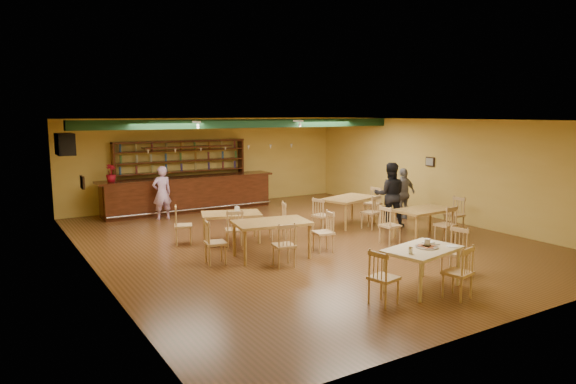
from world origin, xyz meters
TOP-DOWN VIEW (x-y plane):
  - floor at (0.00, 0.00)m, footprint 12.00×12.00m
  - ceiling_beam at (0.00, 2.80)m, footprint 10.00×0.30m
  - track_rail_left at (-1.80, 3.40)m, footprint 0.05×2.50m
  - track_rail_right at (1.40, 3.40)m, footprint 0.05×2.50m
  - ac_unit at (-4.80, 4.20)m, footprint 0.34×0.70m
  - picture_left at (-4.97, 1.00)m, footprint 0.04×0.34m
  - picture_right at (4.97, 0.50)m, footprint 0.04×0.34m
  - bar_counter at (-1.05, 5.15)m, footprint 5.75×0.85m
  - back_bar_hutch at (-1.05, 5.78)m, footprint 4.45×0.40m
  - poinsettia at (-3.47, 5.15)m, footprint 0.38×0.38m
  - dining_table_a at (-1.58, 0.80)m, footprint 1.65×1.29m
  - dining_table_b at (2.13, 0.82)m, footprint 1.79×1.36m
  - dining_table_c at (-1.44, -0.98)m, footprint 1.77×1.23m
  - dining_table_d at (2.82, -1.39)m, footprint 1.52×0.95m
  - near_table at (-0.11, -4.18)m, footprint 1.56×1.17m
  - pizza_tray at (-0.01, -4.18)m, footprint 0.45×0.45m
  - parmesan_shaker at (-0.56, -4.33)m, footprint 0.09×0.09m
  - napkin_stack at (0.25, -3.98)m, footprint 0.21×0.16m
  - pizza_server at (0.14, -4.13)m, footprint 0.33×0.18m
  - side_plate at (0.45, -4.38)m, footprint 0.26×0.26m
  - patron_bar at (-2.20, 4.33)m, footprint 0.62×0.43m
  - patron_right_a at (2.93, 0.02)m, footprint 1.12×1.07m
  - patron_right_b at (4.02, 0.61)m, footprint 0.93×0.43m

SIDE VIEW (x-z plane):
  - floor at x=0.00m, z-range 0.00..0.00m
  - dining_table_a at x=-1.58m, z-range 0.00..0.72m
  - dining_table_d at x=2.82m, z-range 0.00..0.74m
  - near_table at x=-0.11m, z-range 0.00..0.75m
  - dining_table_b at x=2.13m, z-range 0.00..0.79m
  - dining_table_c at x=-1.44m, z-range 0.00..0.82m
  - bar_counter at x=-1.05m, z-range 0.00..1.13m
  - side_plate at x=0.45m, z-range 0.75..0.76m
  - pizza_tray at x=-0.01m, z-range 0.75..0.77m
  - napkin_stack at x=0.25m, z-range 0.75..0.78m
  - pizza_server at x=0.14m, z-range 0.77..0.77m
  - patron_right_b at x=4.02m, z-range 0.00..1.55m
  - parmesan_shaker at x=-0.56m, z-range 0.75..0.86m
  - patron_bar at x=-2.20m, z-range 0.00..1.62m
  - patron_right_a at x=2.93m, z-range 0.00..1.82m
  - back_bar_hutch at x=-1.05m, z-range 0.00..2.28m
  - poinsettia at x=-3.47m, z-range 1.13..1.66m
  - picture_left at x=-4.97m, z-range 1.56..1.84m
  - picture_right at x=4.97m, z-range 1.56..1.84m
  - ac_unit at x=-4.80m, z-range 2.11..2.59m
  - ceiling_beam at x=0.00m, z-range 2.75..3.00m
  - track_rail_left at x=-1.80m, z-range 2.92..2.96m
  - track_rail_right at x=1.40m, z-range 2.92..2.96m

